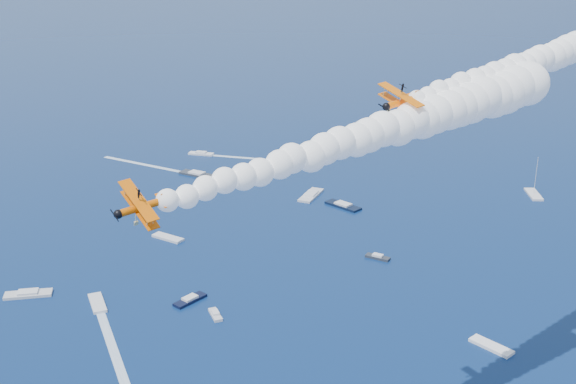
{
  "coord_description": "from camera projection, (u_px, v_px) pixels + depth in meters",
  "views": [
    {
      "loc": [
        0.36,
        -72.72,
        84.06
      ],
      "look_at": [
        8.37,
        14.82,
        51.88
      ],
      "focal_mm": 44.77,
      "sensor_mm": 36.0,
      "label": 1
    }
  ],
  "objects": [
    {
      "name": "boat_wakes",
      "position": [
        183.0,
        203.0,
        234.52
      ],
      "size": [
        78.95,
        162.28,
        0.04
      ],
      "color": "white",
      "rests_on": "ground"
    },
    {
      "name": "biplane_lead",
      "position": [
        402.0,
        102.0,
        103.05
      ],
      "size": [
        10.69,
        11.48,
        7.24
      ],
      "primitive_type": null,
      "rotation": [
        -0.27,
        0.07,
        3.72
      ],
      "color": "#FF6B05"
    },
    {
      "name": "smoke_trail_lead",
      "position": [
        546.0,
        57.0,
        122.78
      ],
      "size": [
        74.99,
        69.48,
        12.72
      ],
      "primitive_type": null,
      "rotation": [
        0.0,
        0.0,
        3.72
      ],
      "color": "white"
    },
    {
      "name": "smoke_trail_trail",
      "position": [
        377.0,
        133.0,
        98.88
      ],
      "size": [
        74.91,
        67.48,
        12.72
      ],
      "primitive_type": null,
      "rotation": [
        0.0,
        0.0,
        3.69
      ],
      "color": "white"
    },
    {
      "name": "biplane_trail",
      "position": [
        142.0,
        207.0,
        80.05
      ],
      "size": [
        9.78,
        10.55,
        7.28
      ],
      "primitive_type": null,
      "rotation": [
        -0.4,
        0.07,
        3.69
      ],
      "color": "#E55F04"
    },
    {
      "name": "spectator_boats",
      "position": [
        211.0,
        248.0,
        200.88
      ],
      "size": [
        228.03,
        184.02,
        0.7
      ],
      "color": "#2F353F",
      "rests_on": "ground"
    }
  ]
}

